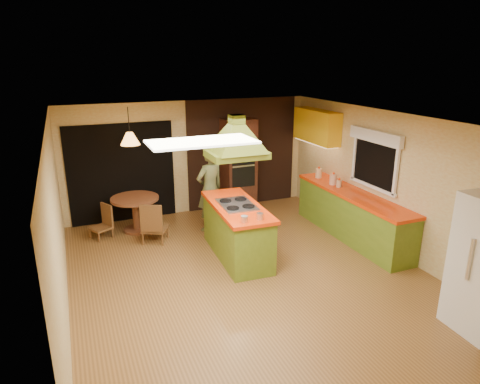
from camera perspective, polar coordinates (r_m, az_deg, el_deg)
name	(u,v)px	position (r m, az deg, el deg)	size (l,w,h in m)	color
ground	(248,273)	(7.14, 1.07, -10.81)	(6.50, 6.50, 0.00)	brown
room_walls	(248,202)	(6.63, 1.13, -1.28)	(5.50, 6.50, 6.50)	beige
ceiling_plane	(249,121)	(6.34, 1.20, 9.47)	(6.50, 6.50, 0.00)	silver
brick_panel	(242,153)	(9.97, 0.32, 5.21)	(2.64, 0.03, 2.50)	#381E14
nook_opening	(122,173)	(9.34, -15.46, 2.43)	(2.20, 0.03, 2.10)	black
right_counter	(352,215)	(8.58, 14.66, -2.98)	(0.62, 3.05, 0.92)	olive
upper_cabinets	(317,126)	(9.55, 10.19, 8.65)	(0.34, 1.40, 0.70)	yellow
window_right	(375,150)	(8.22, 17.57, 5.40)	(0.12, 1.35, 1.06)	black
fluor_panel	(202,142)	(4.85, -5.12, 6.68)	(1.20, 0.60, 0.03)	white
kitchen_island	(237,230)	(7.53, -0.42, -5.12)	(0.87, 1.96, 0.98)	olive
range_hood	(237,130)	(7.04, -0.45, 8.27)	(0.96, 0.69, 0.78)	#606D1B
man	(210,189)	(8.54, -4.03, 0.35)	(0.63, 0.41, 1.73)	#4D512B
wall_oven	(238,165)	(9.68, -0.20, 3.59)	(0.71, 0.62, 2.09)	#4B2418
dining_table	(135,208)	(8.84, -13.77, -2.03)	(0.95, 0.95, 0.72)	brown
chair_left	(100,222)	(8.74, -18.12, -3.83)	(0.36, 0.36, 0.66)	brown
chair_near	(155,221)	(8.31, -11.30, -3.87)	(0.44, 0.44, 0.80)	brown
pendant_lamp	(130,139)	(8.48, -14.46, 6.91)	(0.37, 0.37, 0.24)	#FF9E3F
canister_large	(319,173)	(9.28, 10.46, 2.49)	(0.14, 0.14, 0.20)	beige
canister_medium	(333,179)	(8.85, 12.33, 1.66)	(0.15, 0.15, 0.21)	beige
canister_small	(339,184)	(8.70, 13.06, 1.10)	(0.11, 0.11, 0.14)	beige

